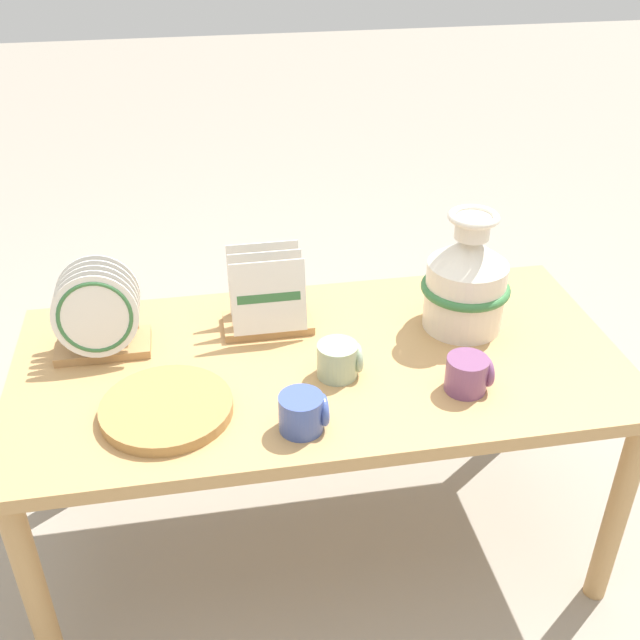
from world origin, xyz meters
TOP-DOWN VIEW (x-y plane):
  - ground_plane at (0.00, 0.00)m, footprint 14.00×14.00m
  - display_table at (0.00, 0.00)m, footprint 1.47×0.72m
  - ceramic_vase at (0.39, 0.09)m, footprint 0.22×0.22m
  - dish_rack_round_plates at (-0.52, 0.13)m, footprint 0.23×0.15m
  - dish_rack_square_plates at (-0.11, 0.17)m, footprint 0.23×0.15m
  - wicker_charger_stack at (-0.37, -0.15)m, footprint 0.29×0.29m
  - mug_plum_glaze at (0.31, -0.18)m, footprint 0.10×0.10m
  - mug_cobalt_glaze at (-0.08, -0.25)m, footprint 0.10×0.10m
  - mug_sage_glaze at (0.03, -0.07)m, footprint 0.10×0.10m

SIDE VIEW (x-z plane):
  - ground_plane at x=0.00m, z-range 0.00..0.00m
  - display_table at x=0.00m, z-range 0.24..0.87m
  - wicker_charger_stack at x=-0.37m, z-range 0.63..0.65m
  - mug_plum_glaze at x=0.31m, z-range 0.63..0.71m
  - mug_cobalt_glaze at x=-0.08m, z-range 0.63..0.71m
  - mug_sage_glaze at x=0.03m, z-range 0.63..0.71m
  - dish_rack_square_plates at x=-0.11m, z-range 0.59..0.80m
  - dish_rack_round_plates at x=-0.52m, z-range 0.61..0.83m
  - ceramic_vase at x=0.39m, z-range 0.60..0.92m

